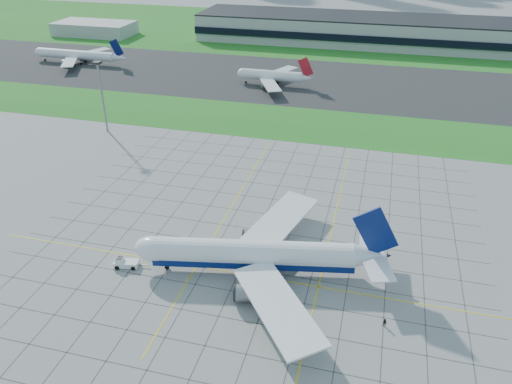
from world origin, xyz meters
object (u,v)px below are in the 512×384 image
at_px(light_mast, 101,88).
at_px(distant_jet_0, 77,55).
at_px(distant_jet_1, 273,76).
at_px(crew_near, 119,260).
at_px(pushback_tug, 125,263).
at_px(crew_far, 385,323).
at_px(airliner, 255,254).

relative_size(light_mast, distant_jet_0, 0.51).
bearing_deg(light_mast, distant_jet_1, 56.24).
distance_m(crew_near, distant_jet_0, 183.49).
height_order(crew_near, distant_jet_1, distant_jet_1).
relative_size(pushback_tug, crew_far, 4.21).
relative_size(light_mast, crew_far, 13.23).
bearing_deg(crew_far, distant_jet_0, 168.86).
relative_size(light_mast, airliner, 0.45).
relative_size(pushback_tug, distant_jet_0, 0.16).
relative_size(distant_jet_0, distant_jet_1, 1.17).
bearing_deg(airliner, distant_jet_0, 121.77).
distance_m(crew_far, distant_jet_1, 155.22).
height_order(airliner, distant_jet_1, airliner).
distance_m(light_mast, crew_far, 127.94).
xyz_separation_m(crew_far, distant_jet_0, (-164.37, 155.68, 3.52)).
bearing_deg(pushback_tug, light_mast, 110.80).
bearing_deg(crew_near, distant_jet_1, 19.57).
relative_size(pushback_tug, distant_jet_1, 0.19).
height_order(airliner, crew_near, airliner).
xyz_separation_m(light_mast, pushback_tug, (44.39, -71.09, -15.19)).
xyz_separation_m(pushback_tug, distant_jet_1, (1.90, 140.36, 3.49)).
distance_m(crew_near, distant_jet_1, 139.78).
bearing_deg(distant_jet_0, crew_far, -43.44).
bearing_deg(distant_jet_0, light_mast, -52.18).
relative_size(light_mast, pushback_tug, 3.14).
bearing_deg(distant_jet_1, crew_far, -68.90).
xyz_separation_m(airliner, distant_jet_0, (-135.72, 145.78, -0.47)).
height_order(light_mast, distant_jet_0, light_mast).
distance_m(light_mast, airliner, 99.17).
relative_size(crew_near, distant_jet_0, 0.04).
height_order(crew_far, distant_jet_1, distant_jet_1).
height_order(light_mast, distant_jet_1, light_mast).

